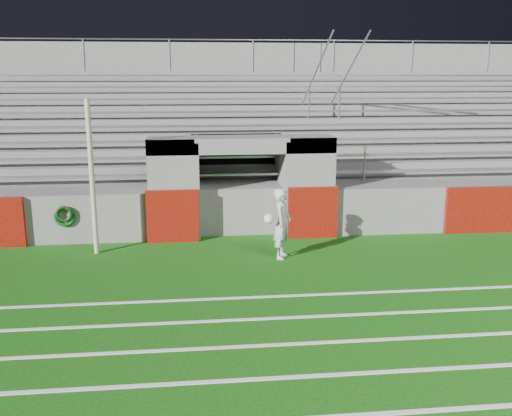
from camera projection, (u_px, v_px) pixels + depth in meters
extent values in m
plane|color=#134C0C|center=(256.00, 279.00, 11.87)|extent=(90.00, 90.00, 0.00)
cylinder|color=#C4AF92|center=(92.00, 178.00, 13.20)|extent=(0.12, 0.12, 3.63)
cube|color=white|center=(287.00, 377.00, 7.99)|extent=(28.00, 0.09, 0.01)
cube|color=white|center=(276.00, 345.00, 8.96)|extent=(28.00, 0.09, 0.01)
cube|color=white|center=(268.00, 319.00, 9.93)|extent=(28.00, 0.09, 0.01)
cube|color=white|center=(261.00, 297.00, 10.90)|extent=(28.00, 0.09, 0.01)
cube|color=slate|center=(172.00, 188.00, 14.77)|extent=(1.20, 1.00, 2.60)
cube|color=slate|center=(309.00, 185.00, 15.15)|extent=(1.20, 1.00, 2.60)
cube|color=black|center=(237.00, 177.00, 16.62)|extent=(2.60, 0.20, 2.50)
cube|color=slate|center=(197.00, 185.00, 15.43)|extent=(0.10, 2.20, 2.50)
cube|color=slate|center=(281.00, 183.00, 15.67)|extent=(0.10, 2.20, 2.50)
cube|color=slate|center=(241.00, 144.00, 14.71)|extent=(4.80, 1.00, 0.40)
cube|color=slate|center=(232.00, 169.00, 18.72)|extent=(26.00, 8.00, 0.20)
cube|color=slate|center=(232.00, 187.00, 18.86)|extent=(26.00, 8.00, 1.05)
cube|color=#5F0F08|center=(172.00, 216.00, 14.37)|extent=(1.30, 0.15, 1.35)
cube|color=#5F0F08|center=(313.00, 212.00, 14.75)|extent=(1.30, 0.15, 1.35)
cube|color=#5F0F08|center=(485.00, 210.00, 15.26)|extent=(2.20, 0.15, 1.25)
cube|color=#989AA0|center=(239.00, 174.00, 15.82)|extent=(23.00, 0.28, 0.06)
cube|color=slate|center=(236.00, 170.00, 16.64)|extent=(24.00, 0.75, 0.38)
cube|color=#989AA0|center=(236.00, 157.00, 16.45)|extent=(23.00, 0.28, 0.06)
cube|color=slate|center=(234.00, 160.00, 17.33)|extent=(24.00, 0.75, 0.76)
cube|color=#989AA0|center=(234.00, 141.00, 17.09)|extent=(23.00, 0.28, 0.06)
cube|color=slate|center=(233.00, 151.00, 18.01)|extent=(24.00, 0.75, 1.14)
cube|color=#989AA0|center=(233.00, 126.00, 17.73)|extent=(23.00, 0.28, 0.06)
cube|color=slate|center=(231.00, 142.00, 18.69)|extent=(24.00, 0.75, 1.52)
cube|color=#989AA0|center=(231.00, 112.00, 18.37)|extent=(23.00, 0.28, 0.06)
cube|color=slate|center=(230.00, 134.00, 19.38)|extent=(24.00, 0.75, 1.90)
cube|color=#989AA0|center=(229.00, 99.00, 19.01)|extent=(23.00, 0.28, 0.06)
cube|color=slate|center=(228.00, 126.00, 20.06)|extent=(24.00, 0.75, 2.28)
cube|color=#989AA0|center=(228.00, 87.00, 19.65)|extent=(23.00, 0.28, 0.06)
cube|color=slate|center=(227.00, 119.00, 20.74)|extent=(24.00, 0.75, 2.66)
cube|color=#989AA0|center=(226.00, 76.00, 20.29)|extent=(23.00, 0.28, 0.06)
cube|color=slate|center=(226.00, 116.00, 21.38)|extent=(26.00, 0.60, 5.29)
cylinder|color=#A5A8AD|center=(329.00, 164.00, 15.75)|extent=(0.05, 0.05, 1.00)
cylinder|color=#A5A8AD|center=(309.00, 103.00, 18.31)|extent=(0.05, 0.05, 1.00)
cylinder|color=#A5A8AD|center=(294.00, 57.00, 20.87)|extent=(0.05, 0.05, 1.00)
cylinder|color=#A5A8AD|center=(309.00, 87.00, 18.19)|extent=(0.05, 6.02, 3.08)
cylinder|color=#A5A8AD|center=(365.00, 163.00, 15.86)|extent=(0.05, 0.05, 1.00)
cylinder|color=#A5A8AD|center=(339.00, 103.00, 18.41)|extent=(0.05, 0.05, 1.00)
cylinder|color=#A5A8AD|center=(320.00, 57.00, 20.97)|extent=(0.05, 0.05, 1.00)
cylinder|color=#A5A8AD|center=(340.00, 87.00, 18.30)|extent=(0.05, 6.02, 3.08)
cylinder|color=#A5A8AD|center=(84.00, 55.00, 20.06)|extent=(0.05, 0.05, 1.10)
cylinder|color=#A5A8AD|center=(170.00, 55.00, 20.38)|extent=(0.05, 0.05, 1.10)
cylinder|color=#A5A8AD|center=(253.00, 56.00, 20.70)|extent=(0.05, 0.05, 1.10)
cylinder|color=#A5A8AD|center=(334.00, 56.00, 21.01)|extent=(0.05, 0.05, 1.10)
cylinder|color=#A5A8AD|center=(412.00, 56.00, 21.33)|extent=(0.05, 0.05, 1.10)
cylinder|color=#A5A8AD|center=(488.00, 56.00, 21.65)|extent=(0.05, 0.05, 1.10)
cylinder|color=#A5A8AD|center=(225.00, 40.00, 20.47)|extent=(24.00, 0.05, 0.05)
imported|color=silver|center=(282.00, 224.00, 13.09)|extent=(0.58, 0.70, 1.64)
sphere|color=white|center=(269.00, 219.00, 12.83)|extent=(0.23, 0.23, 0.23)
torus|color=#0D430F|center=(65.00, 216.00, 14.09)|extent=(0.53, 0.10, 0.53)
torus|color=#0B390B|center=(64.00, 214.00, 14.02)|extent=(0.42, 0.08, 0.42)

